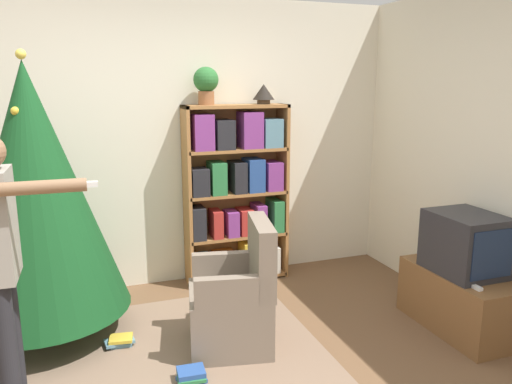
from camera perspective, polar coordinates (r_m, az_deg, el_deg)
wall_back at (r=4.63m, az=-10.94°, el=5.31°), size 8.00×0.10×2.60m
area_rug at (r=3.55m, az=-13.68°, el=-19.44°), size 2.63×2.07×0.01m
bookshelf at (r=4.66m, az=-2.19°, el=-0.39°), size 0.96×0.28×1.66m
tv_stand at (r=4.20m, az=22.26°, el=-11.37°), size 0.47×0.91×0.46m
television at (r=4.04m, az=22.81°, el=-5.43°), size 0.44×0.53×0.45m
game_remote at (r=3.83m, az=23.72°, el=-9.87°), size 0.04×0.12×0.02m
christmas_tree at (r=3.84m, az=-24.02°, el=0.13°), size 1.24×1.24×2.08m
armchair at (r=3.63m, az=-2.38°, el=-12.59°), size 0.67×0.66×0.92m
standing_person at (r=3.06m, az=-27.15°, el=-6.35°), size 0.62×0.48×1.60m
potted_plant at (r=4.47m, az=-5.74°, el=12.30°), size 0.22×0.22×0.33m
table_lamp at (r=4.63m, az=0.87°, el=11.27°), size 0.20×0.20×0.18m
book_pile_near_tree at (r=3.87m, az=-15.22°, el=-16.11°), size 0.22×0.16×0.07m
book_pile_by_chair at (r=3.39m, az=-7.41°, el=-20.11°), size 0.19×0.18×0.08m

